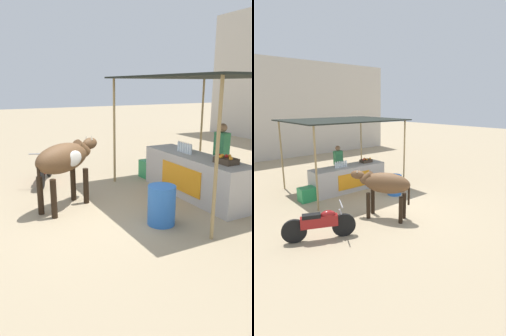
% 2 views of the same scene
% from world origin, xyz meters
% --- Properties ---
extents(ground_plane, '(60.00, 60.00, 0.00)m').
position_xyz_m(ground_plane, '(0.00, 0.00, 0.00)').
color(ground_plane, tan).
extents(building_wall_far, '(16.00, 0.50, 5.86)m').
position_xyz_m(building_wall_far, '(0.00, 10.00, 2.93)').
color(building_wall_far, beige).
rests_on(building_wall_far, ground).
extents(stall_counter, '(3.00, 0.82, 0.96)m').
position_xyz_m(stall_counter, '(0.00, 2.20, 0.48)').
color(stall_counter, '#B2ADA8').
rests_on(stall_counter, ground).
extents(stall_awning, '(4.20, 3.20, 2.71)m').
position_xyz_m(stall_awning, '(0.00, 2.50, 2.60)').
color(stall_awning, black).
rests_on(stall_awning, ground).
extents(water_bottle_row, '(0.52, 0.07, 0.25)m').
position_xyz_m(water_bottle_row, '(-0.35, 2.15, 1.07)').
color(water_bottle_row, silver).
rests_on(water_bottle_row, stall_counter).
extents(fruit_crate, '(0.44, 0.32, 0.18)m').
position_xyz_m(fruit_crate, '(0.89, 2.25, 1.03)').
color(fruit_crate, '#3F3326').
rests_on(fruit_crate, stall_counter).
extents(vendor_behind_counter, '(0.34, 0.22, 1.65)m').
position_xyz_m(vendor_behind_counter, '(0.02, 2.95, 0.85)').
color(vendor_behind_counter, '#383842').
rests_on(vendor_behind_counter, ground).
extents(cooler_box, '(0.60, 0.44, 0.48)m').
position_xyz_m(cooler_box, '(-1.75, 2.10, 0.24)').
color(cooler_box, '#268C4C').
rests_on(cooler_box, ground).
extents(water_barrel, '(0.52, 0.52, 0.74)m').
position_xyz_m(water_barrel, '(0.99, 0.64, 0.37)').
color(water_barrel, blue).
rests_on(water_barrel, ground).
extents(cow, '(1.24, 1.75, 1.44)m').
position_xyz_m(cow, '(-0.64, -0.65, 1.03)').
color(cow, brown).
rests_on(cow, ground).
extents(motorcycle_parked, '(1.68, 0.88, 0.90)m').
position_xyz_m(motorcycle_parked, '(-2.67, -0.60, 0.43)').
color(motorcycle_parked, black).
rests_on(motorcycle_parked, ground).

